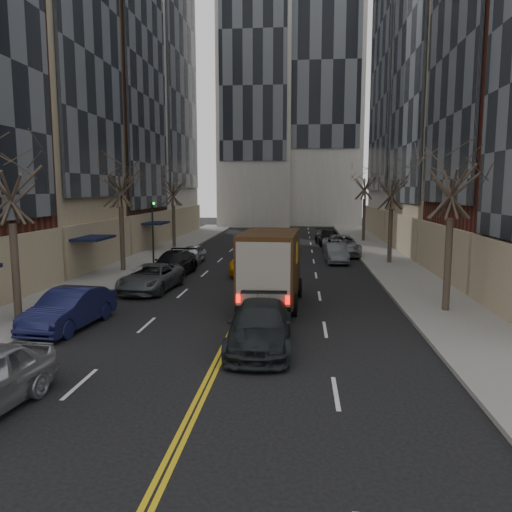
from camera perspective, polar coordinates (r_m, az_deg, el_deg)
The scene contains 24 objects.
ground at distance 12.22m, azimuth -7.73°, elevation -18.36°, with size 160.00×160.00×0.00m, color black.
sidewalk_left at distance 39.76m, azimuth -11.75°, elevation -0.05°, with size 4.00×66.00×0.15m, color slate.
sidewalk_right at distance 38.60m, azimuth 14.76°, elevation -0.37°, with size 4.00×66.00×0.15m, color slate.
streetwall_left at distance 46.77m, azimuth -19.97°, elevation 19.91°, with size 14.00×49.50×36.00m.
streetwall_right at distance 46.10m, azimuth 23.94°, elevation 19.31°, with size 12.26×49.00×34.00m.
tower_far_a at distance 77.02m, azimuth 0.03°, elevation 26.42°, with size 10.00×10.00×60.00m, color #B7B2A8.
tree_lf_near at distance 21.87m, azimuth -26.43°, elevation 9.26°, with size 3.20×3.20×8.41m.
tree_lf_mid at distance 32.73m, azimuth -15.32°, elevation 9.65°, with size 3.20×3.20×8.91m.
tree_lf_far at distance 45.13m, azimuth -9.49°, elevation 8.50°, with size 3.20×3.20×8.12m.
tree_rt_near at distance 22.60m, azimuth 21.61°, elevation 9.99°, with size 3.20×3.20×8.71m.
tree_rt_mid at distance 36.24m, azimuth 15.30°, elevation 8.76°, with size 3.20×3.20×8.32m.
tree_rt_far at distance 51.09m, azimuth 12.37°, elevation 9.13°, with size 3.20×3.20×9.11m.
traffic_signal at distance 34.25m, azimuth -11.72°, elevation 3.34°, with size 0.29×0.26×4.70m.
ups_truck at distance 22.69m, azimuth 1.73°, elevation -1.42°, with size 2.83×6.42×3.46m.
observer_sedan at distance 16.94m, azimuth 0.46°, elevation -8.03°, with size 2.22×5.24×1.51m.
taxi at distance 31.51m, azimuth -0.05°, elevation -0.57°, with size 2.65×5.74×1.60m, color orange.
pedestrian at distance 26.20m, azimuth -0.82°, elevation -2.25°, with size 0.59×0.39×1.62m, color black.
parked_lf_b at distance 20.54m, azimuth -20.56°, elevation -5.68°, with size 1.62×4.64×1.53m, color #111437.
parked_lf_c at distance 26.76m, azimuth -11.90°, elevation -2.45°, with size 2.31×5.01×1.39m, color #46494D.
parked_lf_d at distance 31.31m, azimuth -9.38°, elevation -0.84°, with size 2.07×5.08×1.48m, color black.
parked_lf_e at distance 36.18m, azimuth -7.32°, elevation 0.20°, with size 1.52×3.78×1.29m, color #A8ABAF.
parked_rt_a at distance 36.49m, azimuth 9.15°, elevation 0.29°, with size 1.45×4.15×1.37m, color #494D51.
parked_rt_b at distance 40.55m, azimuth 9.72°, elevation 1.20°, with size 2.69×5.84×1.62m, color #9D9EA4.
parked_rt_c at distance 47.43m, azimuth 8.25°, elevation 2.10°, with size 2.09×5.15×1.50m, color black.
Camera 1 is at (2.53, -10.68, 5.36)m, focal length 35.00 mm.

